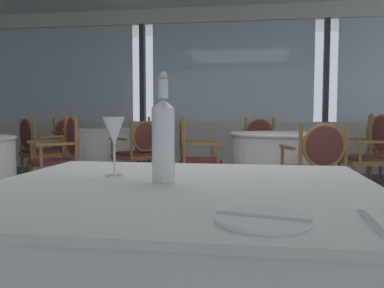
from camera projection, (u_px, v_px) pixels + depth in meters
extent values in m
plane|color=#4C5156|center=(202.00, 243.00, 3.09)|extent=(13.84, 13.84, 0.00)
cube|color=silver|center=(231.00, 146.00, 7.00)|extent=(9.95, 0.12, 0.85)
cube|color=silver|center=(232.00, 14.00, 6.83)|extent=(9.95, 0.12, 0.25)
cube|color=silver|center=(60.00, 75.00, 7.38)|extent=(2.74, 0.02, 1.69)
cube|color=silver|center=(231.00, 72.00, 6.92)|extent=(2.74, 0.02, 1.69)
cube|color=#333338|center=(143.00, 73.00, 7.13)|extent=(0.08, 0.14, 1.69)
cube|color=#333338|center=(326.00, 71.00, 6.67)|extent=(0.08, 0.14, 1.69)
cube|color=white|center=(179.00, 188.00, 1.25)|extent=(1.22, 1.10, 0.02)
cylinder|color=white|center=(263.00, 219.00, 0.83)|extent=(0.20, 0.20, 0.01)
cube|color=silver|center=(263.00, 217.00, 0.83)|extent=(0.19, 0.06, 0.00)
cube|color=silver|center=(372.00, 222.00, 0.81)|extent=(0.02, 0.20, 0.00)
cylinder|color=white|center=(163.00, 145.00, 1.30)|extent=(0.07, 0.07, 0.24)
cone|color=white|center=(163.00, 103.00, 1.29)|extent=(0.07, 0.07, 0.03)
cylinder|color=white|center=(163.00, 89.00, 1.29)|extent=(0.03, 0.03, 0.06)
sphere|color=silver|center=(163.00, 76.00, 1.29)|extent=(0.03, 0.03, 0.03)
cylinder|color=white|center=(115.00, 175.00, 1.43)|extent=(0.06, 0.06, 0.00)
cylinder|color=white|center=(114.00, 160.00, 1.43)|extent=(0.01, 0.01, 0.10)
cone|color=white|center=(114.00, 131.00, 1.42)|extent=(0.08, 0.08, 0.10)
cylinder|color=white|center=(100.00, 129.00, 5.93)|extent=(1.05, 1.05, 0.02)
cylinder|color=white|center=(100.00, 155.00, 5.96)|extent=(1.01, 1.01, 0.75)
cube|color=olive|center=(43.00, 154.00, 5.36)|extent=(0.64, 0.64, 0.05)
cube|color=brown|center=(43.00, 151.00, 5.35)|extent=(0.59, 0.59, 0.04)
cylinder|color=olive|center=(51.00, 169.00, 5.66)|extent=(0.04, 0.04, 0.42)
cylinder|color=olive|center=(65.00, 172.00, 5.37)|extent=(0.04, 0.04, 0.42)
cylinder|color=olive|center=(22.00, 172.00, 5.38)|extent=(0.04, 0.04, 0.42)
cylinder|color=olive|center=(35.00, 175.00, 5.09)|extent=(0.04, 0.04, 0.42)
cylinder|color=olive|center=(21.00, 135.00, 5.34)|extent=(0.04, 0.04, 0.46)
cylinder|color=olive|center=(34.00, 136.00, 5.05)|extent=(0.04, 0.04, 0.46)
ellipsoid|color=brown|center=(26.00, 134.00, 5.19)|extent=(0.34, 0.28, 0.39)
torus|color=olive|center=(26.00, 134.00, 5.19)|extent=(0.34, 0.27, 0.40)
cube|color=olive|center=(36.00, 135.00, 5.53)|extent=(0.25, 0.31, 0.03)
cylinder|color=olive|center=(46.00, 143.00, 5.64)|extent=(0.03, 0.03, 0.22)
cube|color=olive|center=(53.00, 137.00, 5.17)|extent=(0.25, 0.31, 0.03)
cylinder|color=olive|center=(63.00, 145.00, 5.28)|extent=(0.03, 0.03, 0.22)
cube|color=olive|center=(135.00, 157.00, 5.34)|extent=(0.64, 0.64, 0.05)
cube|color=brown|center=(135.00, 153.00, 5.33)|extent=(0.59, 0.59, 0.04)
cylinder|color=olive|center=(114.00, 173.00, 5.36)|extent=(0.04, 0.04, 0.40)
cylinder|color=olive|center=(139.00, 170.00, 5.64)|extent=(0.04, 0.04, 0.40)
cylinder|color=olive|center=(132.00, 177.00, 5.07)|extent=(0.04, 0.04, 0.40)
cylinder|color=olive|center=(157.00, 173.00, 5.35)|extent=(0.04, 0.04, 0.40)
cylinder|color=olive|center=(131.00, 139.00, 5.04)|extent=(0.04, 0.04, 0.46)
cylinder|color=olive|center=(156.00, 137.00, 5.31)|extent=(0.04, 0.04, 0.46)
ellipsoid|color=brown|center=(145.00, 136.00, 5.16)|extent=(0.28, 0.34, 0.38)
torus|color=olive|center=(145.00, 136.00, 5.16)|extent=(0.27, 0.33, 0.40)
cube|color=olive|center=(118.00, 139.00, 5.16)|extent=(0.31, 0.25, 0.03)
cylinder|color=olive|center=(112.00, 147.00, 5.27)|extent=(0.03, 0.03, 0.22)
cube|color=olive|center=(149.00, 137.00, 5.51)|extent=(0.31, 0.25, 0.03)
cylinder|color=olive|center=(143.00, 145.00, 5.62)|extent=(0.03, 0.03, 0.22)
cube|color=olive|center=(147.00, 148.00, 6.55)|extent=(0.64, 0.64, 0.05)
cube|color=brown|center=(147.00, 146.00, 6.55)|extent=(0.59, 0.59, 0.04)
cylinder|color=olive|center=(145.00, 164.00, 6.29)|extent=(0.04, 0.04, 0.40)
cylinder|color=olive|center=(130.00, 162.00, 6.57)|extent=(0.04, 0.04, 0.40)
cylinder|color=olive|center=(165.00, 162.00, 6.57)|extent=(0.04, 0.04, 0.40)
cylinder|color=olive|center=(149.00, 160.00, 6.85)|extent=(0.04, 0.04, 0.40)
cylinder|color=olive|center=(164.00, 132.00, 6.53)|extent=(0.04, 0.04, 0.48)
cylinder|color=olive|center=(149.00, 131.00, 6.82)|extent=(0.04, 0.04, 0.48)
ellipsoid|color=brown|center=(157.00, 130.00, 6.68)|extent=(0.34, 0.28, 0.40)
torus|color=olive|center=(157.00, 130.00, 6.68)|extent=(0.35, 0.28, 0.42)
cube|color=olive|center=(156.00, 134.00, 6.34)|extent=(0.25, 0.31, 0.03)
cylinder|color=olive|center=(149.00, 141.00, 6.25)|extent=(0.03, 0.03, 0.22)
cube|color=olive|center=(137.00, 133.00, 6.70)|extent=(0.25, 0.31, 0.03)
cylinder|color=olive|center=(130.00, 140.00, 6.61)|extent=(0.03, 0.03, 0.22)
cube|color=olive|center=(72.00, 147.00, 6.57)|extent=(0.64, 0.64, 0.05)
cube|color=brown|center=(72.00, 144.00, 6.57)|extent=(0.59, 0.59, 0.04)
cylinder|color=olive|center=(90.00, 161.00, 6.59)|extent=(0.04, 0.04, 0.42)
cylinder|color=olive|center=(67.00, 163.00, 6.31)|extent=(0.04, 0.04, 0.42)
cylinder|color=olive|center=(77.00, 159.00, 6.87)|extent=(0.04, 0.04, 0.42)
cylinder|color=olive|center=(55.00, 161.00, 6.60)|extent=(0.04, 0.04, 0.42)
cylinder|color=olive|center=(77.00, 131.00, 6.84)|extent=(0.04, 0.04, 0.44)
cylinder|color=olive|center=(54.00, 132.00, 6.56)|extent=(0.04, 0.04, 0.44)
ellipsoid|color=brown|center=(65.00, 130.00, 6.71)|extent=(0.28, 0.34, 0.37)
torus|color=olive|center=(65.00, 130.00, 6.71)|extent=(0.26, 0.32, 0.38)
cube|color=olive|center=(86.00, 131.00, 6.71)|extent=(0.31, 0.25, 0.03)
cylinder|color=olive|center=(91.00, 138.00, 6.62)|extent=(0.03, 0.03, 0.22)
cube|color=olive|center=(58.00, 132.00, 6.37)|extent=(0.31, 0.25, 0.03)
cylinder|color=olive|center=(62.00, 140.00, 6.27)|extent=(0.03, 0.03, 0.22)
cylinder|color=olive|center=(381.00, 166.00, 6.18)|extent=(0.04, 0.04, 0.39)
cylinder|color=olive|center=(368.00, 168.00, 5.92)|extent=(0.04, 0.04, 0.39)
cylinder|color=olive|center=(382.00, 133.00, 6.14)|extent=(0.04, 0.04, 0.51)
cylinder|color=olive|center=(369.00, 133.00, 5.89)|extent=(0.04, 0.04, 0.51)
ellipsoid|color=brown|center=(374.00, 131.00, 6.02)|extent=(0.30, 0.32, 0.43)
torus|color=olive|center=(374.00, 131.00, 6.02)|extent=(0.32, 0.35, 0.44)
cube|color=olive|center=(382.00, 137.00, 5.69)|extent=(0.30, 0.27, 0.03)
cylinder|color=white|center=(284.00, 134.00, 4.63)|extent=(1.22, 1.22, 0.02)
cylinder|color=white|center=(283.00, 167.00, 4.66)|extent=(1.18, 1.18, 0.75)
cube|color=olive|center=(201.00, 164.00, 4.59)|extent=(0.55, 0.55, 0.05)
cube|color=brown|center=(201.00, 160.00, 4.58)|extent=(0.51, 0.51, 0.04)
cylinder|color=olive|center=(216.00, 180.00, 4.82)|extent=(0.04, 0.04, 0.39)
cylinder|color=olive|center=(221.00, 186.00, 4.42)|extent=(0.04, 0.04, 0.39)
cylinder|color=olive|center=(182.00, 181.00, 4.79)|extent=(0.04, 0.04, 0.39)
cylinder|color=olive|center=(184.00, 187.00, 4.39)|extent=(0.04, 0.04, 0.39)
cylinder|color=olive|center=(182.00, 139.00, 4.75)|extent=(0.04, 0.04, 0.50)
cylinder|color=olive|center=(184.00, 141.00, 4.35)|extent=(0.04, 0.04, 0.50)
ellipsoid|color=brown|center=(182.00, 138.00, 4.55)|extent=(0.14, 0.39, 0.42)
torus|color=olive|center=(182.00, 138.00, 4.55)|extent=(0.13, 0.43, 0.43)
cube|color=olive|center=(201.00, 141.00, 4.82)|extent=(0.37, 0.12, 0.03)
cylinder|color=olive|center=(212.00, 150.00, 4.84)|extent=(0.03, 0.03, 0.22)
cube|color=olive|center=(205.00, 144.00, 4.32)|extent=(0.37, 0.12, 0.03)
cylinder|color=olive|center=(218.00, 154.00, 4.34)|extent=(0.03, 0.03, 0.22)
cube|color=olive|center=(314.00, 174.00, 3.71)|extent=(0.55, 0.55, 0.05)
cube|color=brown|center=(314.00, 169.00, 3.71)|extent=(0.51, 0.51, 0.04)
cylinder|color=olive|center=(285.00, 195.00, 3.91)|extent=(0.04, 0.04, 0.41)
cylinder|color=olive|center=(326.00, 194.00, 3.94)|extent=(0.04, 0.04, 0.41)
cylinder|color=olive|center=(299.00, 204.00, 3.52)|extent=(0.04, 0.04, 0.41)
cylinder|color=olive|center=(344.00, 203.00, 3.55)|extent=(0.04, 0.04, 0.41)
cylinder|color=olive|center=(301.00, 149.00, 3.48)|extent=(0.04, 0.04, 0.45)
cylinder|color=olive|center=(346.00, 148.00, 3.51)|extent=(0.04, 0.04, 0.45)
ellipsoid|color=brown|center=(324.00, 146.00, 3.48)|extent=(0.39, 0.14, 0.37)
torus|color=olive|center=(324.00, 146.00, 3.48)|extent=(0.39, 0.12, 0.39)
cube|color=olive|center=(287.00, 147.00, 3.70)|extent=(0.12, 0.37, 0.03)
cylinder|color=olive|center=(282.00, 157.00, 3.84)|extent=(0.03, 0.03, 0.22)
cube|color=olive|center=(340.00, 147.00, 3.73)|extent=(0.12, 0.37, 0.03)
cylinder|color=olive|center=(333.00, 157.00, 3.88)|extent=(0.03, 0.03, 0.22)
cube|color=olive|center=(363.00, 161.00, 4.73)|extent=(0.55, 0.55, 0.05)
cube|color=brown|center=(363.00, 158.00, 4.72)|extent=(0.51, 0.51, 0.04)
cylinder|color=olive|center=(354.00, 184.00, 4.53)|extent=(0.04, 0.04, 0.41)
cylinder|color=olive|center=(338.00, 178.00, 4.93)|extent=(0.04, 0.04, 0.41)
cylinder|color=olive|center=(370.00, 178.00, 4.96)|extent=(0.04, 0.04, 0.41)
cylinder|color=olive|center=(371.00, 135.00, 4.92)|extent=(0.04, 0.04, 0.54)
ellipsoid|color=brown|center=(381.00, 134.00, 4.72)|extent=(0.14, 0.39, 0.45)
torus|color=olive|center=(381.00, 134.00, 4.72)|extent=(0.13, 0.46, 0.46)
cube|color=olive|center=(373.00, 142.00, 4.46)|extent=(0.37, 0.12, 0.03)
cylinder|color=olive|center=(360.00, 152.00, 4.46)|extent=(0.03, 0.03, 0.22)
cube|color=olive|center=(352.00, 139.00, 4.96)|extent=(0.37, 0.12, 0.03)
cylinder|color=olive|center=(340.00, 148.00, 4.95)|extent=(0.03, 0.03, 0.22)
cube|color=olive|center=(263.00, 154.00, 5.60)|extent=(0.55, 0.55, 0.05)
cube|color=brown|center=(263.00, 151.00, 5.60)|extent=(0.51, 0.51, 0.04)
cylinder|color=olive|center=(281.00, 172.00, 5.43)|extent=(0.04, 0.04, 0.41)
cylinder|color=olive|center=(251.00, 172.00, 5.40)|extent=(0.04, 0.04, 0.41)
cylinder|color=olive|center=(273.00, 168.00, 5.83)|extent=(0.04, 0.04, 0.41)
cylinder|color=olive|center=(245.00, 168.00, 5.80)|extent=(0.04, 0.04, 0.41)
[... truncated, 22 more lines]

